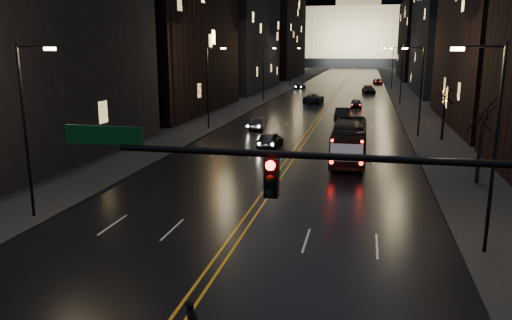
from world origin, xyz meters
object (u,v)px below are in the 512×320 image
Objects in this scene: oncoming_car_a at (270,140)px; oncoming_car_b at (257,123)px; receding_car_a at (342,114)px; traffic_signal at (370,203)px; bus at (349,141)px.

oncoming_car_b is at bearing -67.73° from oncoming_car_a.
oncoming_car_a is 0.89× the size of receding_car_a.
oncoming_car_b is (-3.23, 9.50, -0.02)m from oncoming_car_a.
traffic_signal reaches higher than oncoming_car_a.
oncoming_car_a reaches higher than oncoming_car_b.
traffic_signal is 1.60× the size of bus.
oncoming_car_a is 1.00× the size of oncoming_car_b.
receding_car_a is at bearing -102.91° from oncoming_car_a.
traffic_signal is at bearing 108.44° from oncoming_car_a.
traffic_signal reaches higher than bus.
oncoming_car_b is at bearing 105.85° from traffic_signal.
oncoming_car_a is 19.41m from receding_car_a.
traffic_signal is 4.04× the size of oncoming_car_a.
receding_car_a is (-1.62, 22.20, -0.72)m from bus.
bus is at bearing 92.68° from traffic_signal.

